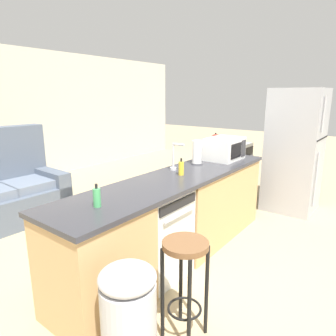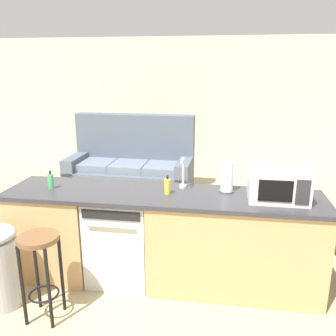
# 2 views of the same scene
# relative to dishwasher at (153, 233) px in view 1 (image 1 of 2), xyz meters

# --- Properties ---
(ground_plane) EXTENTS (24.00, 24.00, 0.00)m
(ground_plane) POSITION_rel_dishwasher_xyz_m (0.25, 0.00, -0.42)
(ground_plane) COLOR tan
(kitchen_counter) EXTENTS (2.94, 0.66, 0.90)m
(kitchen_counter) POSITION_rel_dishwasher_xyz_m (0.49, 0.00, -0.00)
(kitchen_counter) COLOR tan
(kitchen_counter) RESTS_ON ground_plane
(dishwasher) EXTENTS (0.58, 0.61, 0.84)m
(dishwasher) POSITION_rel_dishwasher_xyz_m (0.00, 0.00, 0.00)
(dishwasher) COLOR silver
(dishwasher) RESTS_ON ground_plane
(stove_range) EXTENTS (0.76, 0.68, 0.90)m
(stove_range) POSITION_rel_dishwasher_xyz_m (2.60, 0.55, 0.03)
(stove_range) COLOR black
(stove_range) RESTS_ON ground_plane
(refrigerator) EXTENTS (0.72, 0.73, 1.80)m
(refrigerator) POSITION_rel_dishwasher_xyz_m (2.60, -0.55, 0.48)
(refrigerator) COLOR #A8AAB2
(refrigerator) RESTS_ON ground_plane
(microwave) EXTENTS (0.50, 0.37, 0.28)m
(microwave) POSITION_rel_dishwasher_xyz_m (1.42, -0.00, 0.62)
(microwave) COLOR white
(microwave) RESTS_ON kitchen_counter
(sink_faucet) EXTENTS (0.07, 0.18, 0.30)m
(sink_faucet) POSITION_rel_dishwasher_xyz_m (0.57, 0.17, 0.61)
(sink_faucet) COLOR silver
(sink_faucet) RESTS_ON kitchen_counter
(paper_towel_roll) EXTENTS (0.14, 0.14, 0.28)m
(paper_towel_roll) POSITION_rel_dishwasher_xyz_m (0.99, 0.14, 0.62)
(paper_towel_roll) COLOR #4C4C51
(paper_towel_roll) RESTS_ON kitchen_counter
(soap_bottle) EXTENTS (0.06, 0.06, 0.18)m
(soap_bottle) POSITION_rel_dishwasher_xyz_m (0.45, -0.01, 0.55)
(soap_bottle) COLOR yellow
(soap_bottle) RESTS_ON kitchen_counter
(dish_soap_bottle) EXTENTS (0.06, 0.06, 0.18)m
(dish_soap_bottle) POSITION_rel_dishwasher_xyz_m (-0.66, -0.03, 0.55)
(dish_soap_bottle) COLOR #4CB266
(dish_soap_bottle) RESTS_ON kitchen_counter
(kettle) EXTENTS (0.21, 0.17, 0.19)m
(kettle) POSITION_rel_dishwasher_xyz_m (2.43, 0.68, 0.56)
(kettle) COLOR red
(kettle) RESTS_ON stove_range
(bar_stool) EXTENTS (0.32, 0.32, 0.74)m
(bar_stool) POSITION_rel_dishwasher_xyz_m (-0.47, -0.69, 0.11)
(bar_stool) COLOR brown
(bar_stool) RESTS_ON ground_plane
(trash_bin) EXTENTS (0.35, 0.35, 0.74)m
(trash_bin) POSITION_rel_dishwasher_xyz_m (-0.92, -0.59, -0.04)
(trash_bin) COLOR #B7B7BC
(trash_bin) RESTS_ON ground_plane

